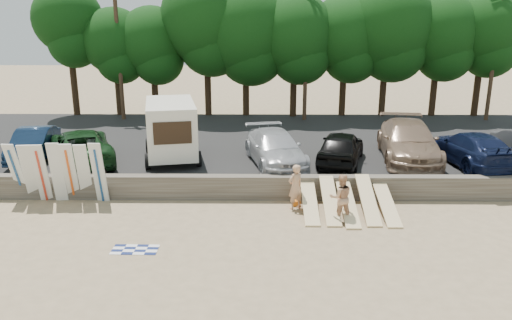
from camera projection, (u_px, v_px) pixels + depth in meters
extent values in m
plane|color=tan|center=(285.00, 228.00, 17.90)|extent=(120.00, 120.00, 0.00)
cube|color=#6B6356|center=(282.00, 187.00, 20.64)|extent=(44.00, 0.50, 1.00)
cube|color=#282828|center=(276.00, 145.00, 27.89)|extent=(44.00, 14.50, 0.70)
cylinder|color=#382616|center=(74.00, 83.00, 34.13)|extent=(0.44, 0.44, 4.34)
sphere|color=#134413|center=(68.00, 19.00, 32.94)|extent=(4.59, 4.59, 4.59)
cylinder|color=#382616|center=(119.00, 90.00, 34.23)|extent=(0.44, 0.44, 3.37)
sphere|color=#134413|center=(115.00, 41.00, 33.31)|extent=(4.43, 4.43, 4.43)
cylinder|color=#382616|center=(155.00, 90.00, 34.21)|extent=(0.44, 0.44, 3.37)
sphere|color=#134413|center=(152.00, 41.00, 33.29)|extent=(4.63, 4.63, 4.63)
cylinder|color=#382616|center=(208.00, 83.00, 34.04)|extent=(0.44, 0.44, 4.32)
sphere|color=#134413|center=(206.00, 19.00, 32.86)|extent=(6.06, 6.06, 6.06)
cylinder|color=#382616|center=(246.00, 87.00, 34.08)|extent=(0.44, 0.44, 3.86)
sphere|color=#134413|center=(246.00, 30.00, 33.02)|extent=(6.28, 6.28, 6.28)
cylinder|color=#382616|center=(293.00, 89.00, 33.72)|extent=(0.44, 0.44, 3.69)
sphere|color=#134413|center=(295.00, 34.00, 32.71)|extent=(5.41, 5.41, 5.41)
cylinder|color=#382616|center=(343.00, 89.00, 34.04)|extent=(0.44, 0.44, 3.66)
sphere|color=#134413|center=(345.00, 35.00, 33.04)|extent=(5.18, 5.18, 5.18)
cylinder|color=#382616|center=(383.00, 86.00, 33.97)|extent=(0.44, 0.44, 4.02)
sphere|color=#134413|center=(387.00, 26.00, 32.87)|extent=(6.11, 6.11, 6.11)
cylinder|color=#382616|center=(434.00, 88.00, 33.97)|extent=(0.44, 0.44, 3.76)
sphere|color=#134413|center=(439.00, 32.00, 32.94)|extent=(5.15, 5.15, 5.15)
cylinder|color=#382616|center=(477.00, 87.00, 33.87)|extent=(0.44, 0.44, 3.91)
sphere|color=#134413|center=(484.00, 29.00, 32.80)|extent=(4.91, 4.91, 4.91)
cylinder|color=#473321|center=(119.00, 50.00, 31.90)|extent=(0.26, 0.26, 9.00)
cylinder|color=#473321|center=(306.00, 50.00, 31.79)|extent=(0.26, 0.26, 9.00)
cylinder|color=#473321|center=(495.00, 50.00, 31.67)|extent=(0.26, 0.26, 9.00)
cube|color=silver|center=(171.00, 127.00, 23.50)|extent=(3.02, 4.70, 2.39)
cube|color=black|center=(173.00, 133.00, 21.37)|extent=(1.61, 0.38, 0.98)
cylinder|color=black|center=(148.00, 162.00, 22.30)|extent=(0.36, 0.75, 0.72)
cylinder|color=black|center=(199.00, 159.00, 22.72)|extent=(0.36, 0.75, 0.72)
cylinder|color=black|center=(148.00, 146.00, 24.96)|extent=(0.36, 0.75, 0.72)
cylinder|color=black|center=(194.00, 144.00, 25.39)|extent=(0.36, 0.75, 0.72)
imported|color=#11233C|center=(34.00, 144.00, 23.87)|extent=(2.11, 4.56, 1.45)
imported|color=#133516|center=(81.00, 146.00, 23.27)|extent=(4.62, 6.20, 1.57)
imported|color=#B5B6BB|center=(275.00, 148.00, 22.96)|extent=(3.23, 5.59, 1.52)
imported|color=black|center=(341.00, 147.00, 23.06)|extent=(3.02, 4.89, 1.55)
imported|color=#8E725A|center=(408.00, 141.00, 23.67)|extent=(3.22, 6.40, 1.78)
imported|color=#0E1633|center=(471.00, 148.00, 22.89)|extent=(2.80, 5.52, 1.54)
cube|color=white|center=(17.00, 172.00, 20.19)|extent=(0.59, 0.85, 2.51)
cube|color=white|center=(29.00, 173.00, 20.07)|extent=(0.61, 0.87, 2.51)
cube|color=white|center=(41.00, 173.00, 19.99)|extent=(0.57, 0.78, 2.53)
cube|color=white|center=(57.00, 172.00, 20.03)|extent=(0.54, 0.59, 2.56)
cube|color=white|center=(70.00, 172.00, 20.08)|extent=(0.57, 0.76, 2.53)
cube|color=white|center=(84.00, 172.00, 20.11)|extent=(0.60, 0.85, 2.51)
cube|color=white|center=(99.00, 173.00, 19.98)|extent=(0.54, 0.57, 2.57)
cube|color=beige|center=(310.00, 201.00, 19.25)|extent=(0.56, 2.90, 0.90)
cube|color=beige|center=(330.00, 200.00, 19.18)|extent=(0.56, 2.86, 1.05)
cube|color=beige|center=(348.00, 204.00, 19.02)|extent=(0.56, 2.91, 0.87)
cube|color=beige|center=(368.00, 199.00, 19.14)|extent=(0.56, 2.83, 1.13)
cube|color=beige|center=(387.00, 203.00, 19.13)|extent=(0.56, 2.92, 0.82)
imported|color=tan|center=(295.00, 187.00, 19.47)|extent=(0.79, 0.73, 1.81)
imported|color=tan|center=(341.00, 197.00, 18.39)|extent=(0.92, 0.75, 1.79)
cube|color=#279043|center=(333.00, 202.00, 20.00)|extent=(0.41, 0.35, 0.32)
cube|color=orange|center=(296.00, 203.00, 20.00)|extent=(0.32, 0.27, 0.22)
plane|color=white|center=(135.00, 250.00, 16.26)|extent=(1.52, 1.52, 0.00)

